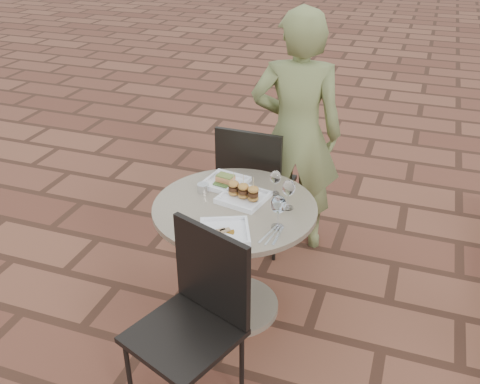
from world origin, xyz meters
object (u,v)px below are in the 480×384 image
(plate_tuna, at_px, (225,232))
(diner, at_px, (296,135))
(chair_far, at_px, (253,179))
(plate_sliders, at_px, (243,194))
(chair_near, at_px, (197,309))
(cafe_table, at_px, (235,243))
(plate_salmon, at_px, (225,182))

(plate_tuna, bearing_deg, diner, 85.86)
(chair_far, distance_m, plate_sliders, 0.63)
(chair_near, height_order, plate_tuna, chair_near)
(chair_far, bearing_deg, plate_tuna, 100.62)
(cafe_table, xyz_separation_m, chair_near, (0.05, -0.64, 0.07))
(chair_far, xyz_separation_m, plate_tuna, (0.15, -0.93, 0.20))
(cafe_table, distance_m, plate_sliders, 0.29)
(chair_near, bearing_deg, chair_far, 117.40)
(cafe_table, height_order, plate_sliders, plate_sliders)
(chair_near, height_order, diner, diner)
(chair_near, xyz_separation_m, plate_tuna, (0.00, 0.36, 0.20))
(cafe_table, height_order, plate_salmon, plate_salmon)
(chair_near, relative_size, plate_salmon, 3.55)
(cafe_table, bearing_deg, plate_sliders, 73.63)
(plate_sliders, bearing_deg, chair_far, 102.62)
(cafe_table, relative_size, chair_far, 0.97)
(chair_near, bearing_deg, plate_salmon, 122.64)
(cafe_table, distance_m, diner, 0.91)
(cafe_table, xyz_separation_m, plate_tuna, (0.05, -0.28, 0.26))
(plate_sliders, distance_m, plate_tuna, 0.36)
(chair_near, distance_m, plate_tuna, 0.41)
(cafe_table, relative_size, plate_sliders, 3.19)
(chair_near, bearing_deg, plate_sliders, 112.61)
(plate_sliders, bearing_deg, chair_near, -88.02)
(cafe_table, bearing_deg, plate_salmon, 122.99)
(cafe_table, bearing_deg, plate_tuna, -80.33)
(diner, bearing_deg, chair_near, 74.93)
(plate_salmon, xyz_separation_m, plate_sliders, (0.16, -0.13, 0.02))
(plate_salmon, bearing_deg, chair_far, 86.52)
(chair_near, relative_size, diner, 0.56)
(chair_far, relative_size, chair_near, 1.00)
(cafe_table, bearing_deg, diner, 81.24)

